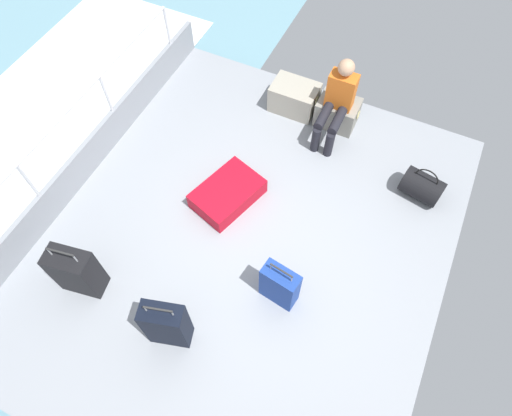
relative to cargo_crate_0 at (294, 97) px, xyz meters
The scene contains 12 objects.
ground_plane 2.14m from the cargo_crate_0, 81.88° to the right, with size 4.40×5.20×0.06m, color gray.
gunwale_port 2.81m from the cargo_crate_0, 131.64° to the right, with size 0.06×5.20×0.45m, color gray.
railing_port 2.87m from the cargo_crate_0, 131.64° to the right, with size 0.04×4.20×1.02m.
sea_wake 3.95m from the cargo_crate_0, 147.49° to the right, with size 12.00×12.00×0.01m.
cargo_crate_0 is the anchor object (origin of this frame).
cargo_crate_1 0.61m from the cargo_crate_0, ahead, with size 0.56×0.39×0.38m.
passenger_seated 0.74m from the cargo_crate_0, 16.44° to the right, with size 0.34×0.66×1.08m.
suitcase_1 3.42m from the cargo_crate_0, 88.27° to the right, with size 0.45×0.31×0.81m.
suitcase_2 3.48m from the cargo_crate_0, 107.08° to the right, with size 0.49×0.32×0.79m.
suitcase_3 1.71m from the cargo_crate_0, 94.58° to the right, with size 0.77×0.93×0.22m.
suitcase_4 2.72m from the cargo_crate_0, 70.52° to the right, with size 0.41×0.24×0.67m.
duffel_bag 2.03m from the cargo_crate_0, 19.01° to the right, with size 0.52×0.41×0.47m.
Camera 1 is at (1.11, -2.08, 4.57)m, focal length 31.47 mm.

